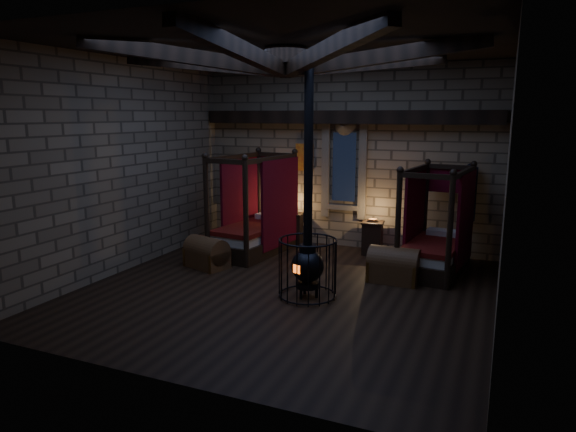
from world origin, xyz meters
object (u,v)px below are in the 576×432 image
at_px(bed_left, 255,229).
at_px(trunk_right, 394,266).
at_px(stove, 308,262).
at_px(trunk_left, 207,254).
at_px(bed_right, 436,246).

relative_size(bed_left, trunk_right, 2.37).
distance_m(bed_left, stove, 3.14).
relative_size(trunk_left, stove, 0.25).
distance_m(trunk_left, stove, 2.70).
bearing_deg(bed_left, bed_right, 8.81).
distance_m(bed_left, trunk_left, 1.53).
bearing_deg(trunk_right, bed_left, 167.29).
height_order(bed_left, trunk_right, bed_left).
height_order(bed_left, trunk_left, bed_left).
relative_size(bed_right, trunk_right, 2.21).
relative_size(bed_right, trunk_left, 2.07).
distance_m(trunk_right, stove, 1.89).
bearing_deg(bed_left, stove, -39.71).
xyz_separation_m(trunk_left, trunk_right, (3.75, 0.59, 0.01)).
xyz_separation_m(trunk_right, stove, (-1.20, -1.42, 0.32)).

